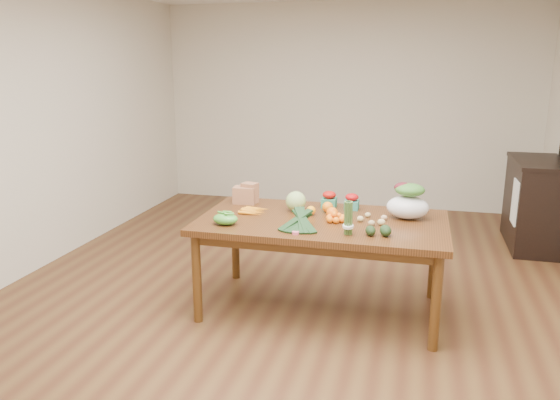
% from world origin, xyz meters
% --- Properties ---
extents(floor, '(6.00, 6.00, 0.00)m').
position_xyz_m(floor, '(0.00, 0.00, 0.00)').
color(floor, brown).
rests_on(floor, ground).
extents(room_walls, '(5.02, 6.02, 2.70)m').
position_xyz_m(room_walls, '(0.00, 0.00, 1.35)').
color(room_walls, beige).
rests_on(room_walls, floor).
extents(dining_table, '(1.90, 1.06, 0.75)m').
position_xyz_m(dining_table, '(0.29, -0.37, 0.38)').
color(dining_table, '#512B13').
rests_on(dining_table, floor).
extents(cabinet, '(0.52, 1.02, 0.94)m').
position_xyz_m(cabinet, '(2.22, 1.72, 0.47)').
color(cabinet, black).
rests_on(cabinet, floor).
extents(dish_towel, '(0.02, 0.28, 0.45)m').
position_xyz_m(dish_towel, '(1.96, 1.40, 0.55)').
color(dish_towel, white).
rests_on(dish_towel, cabinet).
extents(paper_bag, '(0.25, 0.21, 0.18)m').
position_xyz_m(paper_bag, '(-0.45, -0.05, 0.84)').
color(paper_bag, '#9C6446').
rests_on(paper_bag, dining_table).
extents(cabbage, '(0.17, 0.17, 0.17)m').
position_xyz_m(cabbage, '(0.04, -0.19, 0.83)').
color(cabbage, '#A3BC6C').
rests_on(cabbage, dining_table).
extents(strawberry_basket_a, '(0.12, 0.12, 0.11)m').
position_xyz_m(strawberry_basket_a, '(0.28, 0.01, 0.80)').
color(strawberry_basket_a, '#AD170B').
rests_on(strawberry_basket_a, dining_table).
extents(strawberry_basket_b, '(0.11, 0.11, 0.10)m').
position_xyz_m(strawberry_basket_b, '(0.47, -0.01, 0.80)').
color(strawberry_basket_b, '#B90C11').
rests_on(strawberry_basket_b, dining_table).
extents(orange_a, '(0.07, 0.07, 0.07)m').
position_xyz_m(orange_a, '(0.18, -0.27, 0.79)').
color(orange_a, '#FFAB0F').
rests_on(orange_a, dining_table).
extents(orange_b, '(0.09, 0.09, 0.09)m').
position_xyz_m(orange_b, '(0.29, -0.16, 0.79)').
color(orange_b, orange).
rests_on(orange_b, dining_table).
extents(orange_c, '(0.09, 0.09, 0.09)m').
position_xyz_m(orange_c, '(0.36, -0.33, 0.80)').
color(orange_c, orange).
rests_on(orange_c, dining_table).
extents(mandarin_cluster, '(0.18, 0.18, 0.08)m').
position_xyz_m(mandarin_cluster, '(0.38, -0.40, 0.79)').
color(mandarin_cluster, '#FF5E0F').
rests_on(mandarin_cluster, dining_table).
extents(carrots, '(0.22, 0.22, 0.03)m').
position_xyz_m(carrots, '(-0.29, -0.31, 0.76)').
color(carrots, orange).
rests_on(carrots, dining_table).
extents(snap_pea_bag, '(0.19, 0.14, 0.09)m').
position_xyz_m(snap_pea_bag, '(-0.39, -0.68, 0.79)').
color(snap_pea_bag, green).
rests_on(snap_pea_bag, dining_table).
extents(kale_bunch, '(0.32, 0.40, 0.16)m').
position_xyz_m(kale_bunch, '(0.17, -0.69, 0.83)').
color(kale_bunch, black).
rests_on(kale_bunch, dining_table).
extents(asparagus_bundle, '(0.08, 0.12, 0.26)m').
position_xyz_m(asparagus_bundle, '(0.53, -0.71, 0.88)').
color(asparagus_bundle, '#527636').
rests_on(asparagus_bundle, dining_table).
extents(potato_a, '(0.05, 0.05, 0.04)m').
position_xyz_m(potato_a, '(0.58, -0.36, 0.77)').
color(potato_a, '#CFC177').
rests_on(potato_a, dining_table).
extents(potato_b, '(0.05, 0.05, 0.04)m').
position_xyz_m(potato_b, '(0.67, -0.45, 0.77)').
color(potato_b, tan).
rests_on(potato_b, dining_table).
extents(potato_c, '(0.05, 0.04, 0.04)m').
position_xyz_m(potato_c, '(0.75, -0.28, 0.77)').
color(potato_c, tan).
rests_on(potato_c, dining_table).
extents(potato_d, '(0.05, 0.04, 0.04)m').
position_xyz_m(potato_d, '(0.62, -0.22, 0.77)').
color(potato_d, '#CEB777').
rests_on(potato_d, dining_table).
extents(potato_e, '(0.06, 0.05, 0.05)m').
position_xyz_m(potato_e, '(0.74, -0.42, 0.77)').
color(potato_e, tan).
rests_on(potato_e, dining_table).
extents(avocado_a, '(0.10, 0.12, 0.07)m').
position_xyz_m(avocado_a, '(0.68, -0.68, 0.79)').
color(avocado_a, black).
rests_on(avocado_a, dining_table).
extents(avocado_b, '(0.11, 0.13, 0.08)m').
position_xyz_m(avocado_b, '(0.79, -0.67, 0.79)').
color(avocado_b, black).
rests_on(avocado_b, dining_table).
extents(salad_bag, '(0.33, 0.24, 0.25)m').
position_xyz_m(salad_bag, '(0.92, -0.18, 0.88)').
color(salad_bag, silver).
rests_on(salad_bag, dining_table).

